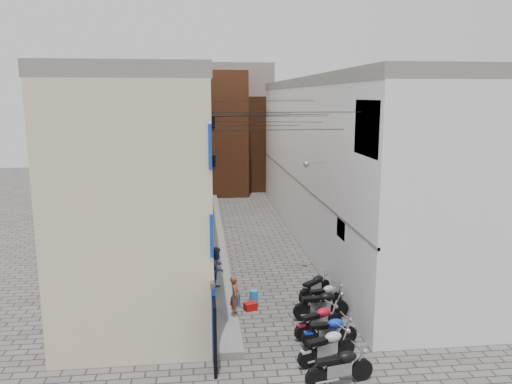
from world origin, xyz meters
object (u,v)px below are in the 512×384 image
object	(u,v)px
motorcycle_e	(321,303)
person_b	(217,268)
motorcycle_d	(319,319)
motorcycle_b	(327,345)
water_jug_far	(254,297)
water_jug_near	(236,299)
motorcycle_c	(329,330)
person_a	(235,295)
motorcycle_f	(325,294)
motorcycle_g	(315,285)
motorcycle_a	(340,365)
red_crate	(250,306)

from	to	relation	value
motorcycle_e	person_b	xyz separation A→B (m)	(-3.69, 2.73, 0.53)
motorcycle_d	motorcycle_b	bearing A→B (deg)	-31.08
water_jug_far	water_jug_near	bearing A→B (deg)	-175.85
motorcycle_e	motorcycle_c	bearing A→B (deg)	-10.12
motorcycle_b	person_a	size ratio (longest dim) A/B	1.37
motorcycle_f	motorcycle_g	bearing A→B (deg)	176.35
motorcycle_f	water_jug_near	world-z (taller)	motorcycle_f
motorcycle_b	water_jug_near	bearing A→B (deg)	-172.00
water_jug_near	motorcycle_c	bearing A→B (deg)	-52.01
person_b	motorcycle_a	bearing A→B (deg)	-132.71
person_a	red_crate	world-z (taller)	person_a
motorcycle_c	water_jug_near	world-z (taller)	motorcycle_c
motorcycle_g	person_a	world-z (taller)	person_a
motorcycle_d	water_jug_near	distance (m)	3.85
motorcycle_e	water_jug_near	world-z (taller)	motorcycle_e
motorcycle_b	motorcycle_d	distance (m)	1.80
motorcycle_g	motorcycle_c	bearing A→B (deg)	-46.17
motorcycle_a	red_crate	xyz separation A→B (m)	(-1.99, 5.27, -0.45)
motorcycle_f	water_jug_near	size ratio (longest dim) A/B	3.91
motorcycle_b	red_crate	world-z (taller)	motorcycle_b
motorcycle_a	motorcycle_b	xyz separation A→B (m)	(-0.06, 1.20, -0.01)
motorcycle_f	water_jug_far	xyz separation A→B (m)	(-2.67, 0.71, -0.27)
person_b	motorcycle_f	bearing A→B (deg)	-91.31
water_jug_near	water_jug_far	size ratio (longest dim) A/B	0.88
water_jug_near	water_jug_far	bearing A→B (deg)	4.15
motorcycle_d	person_b	bearing A→B (deg)	-165.78
motorcycle_c	water_jug_far	bearing A→B (deg)	-156.03
motorcycle_d	motorcycle_a	bearing A→B (deg)	-27.85
motorcycle_c	motorcycle_f	size ratio (longest dim) A/B	1.03
motorcycle_e	water_jug_near	distance (m)	3.40
person_b	red_crate	size ratio (longest dim) A/B	3.85
motorcycle_e	red_crate	bearing A→B (deg)	-116.99
red_crate	motorcycle_c	bearing A→B (deg)	-52.88
motorcycle_b	motorcycle_f	world-z (taller)	motorcycle_b
person_b	red_crate	xyz separation A→B (m)	(1.20, -1.69, -0.99)
motorcycle_a	person_b	distance (m)	7.67
motorcycle_c	motorcycle_d	xyz separation A→B (m)	(-0.18, 0.75, 0.02)
water_jug_far	motorcycle_c	bearing A→B (deg)	-59.94
motorcycle_c	red_crate	xyz separation A→B (m)	(-2.29, 3.02, -0.41)
motorcycle_g	person_a	bearing A→B (deg)	-102.86
motorcycle_a	motorcycle_c	world-z (taller)	motorcycle_a
motorcycle_f	red_crate	size ratio (longest dim) A/B	4.05
motorcycle_b	water_jug_near	size ratio (longest dim) A/B	4.26
motorcycle_e	person_b	size ratio (longest dim) A/B	1.19
motorcycle_d	motorcycle_e	world-z (taller)	motorcycle_e
motorcycle_c	motorcycle_f	world-z (taller)	motorcycle_c
motorcycle_d	person_a	distance (m)	3.11
person_b	red_crate	distance (m)	2.29
motorcycle_e	red_crate	size ratio (longest dim) A/B	4.56
motorcycle_f	red_crate	world-z (taller)	motorcycle_f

